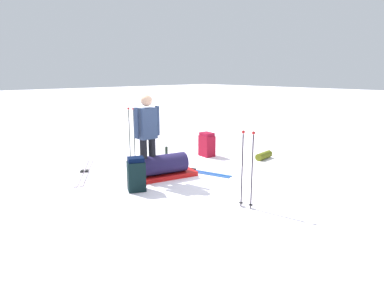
% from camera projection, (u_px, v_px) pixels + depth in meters
% --- Properties ---
extents(ground_plane, '(80.00, 80.00, 0.00)m').
position_uv_depth(ground_plane, '(192.00, 177.00, 6.93)').
color(ground_plane, white).
extents(skier_standing, '(0.23, 0.57, 1.70)m').
position_uv_depth(skier_standing, '(147.00, 133.00, 6.54)').
color(skier_standing, black).
rests_on(skier_standing, ground_plane).
extents(ski_pair_near, '(1.76, 1.19, 0.05)m').
position_uv_depth(ski_pair_near, '(84.00, 172.00, 7.25)').
color(ski_pair_near, silver).
rests_on(ski_pair_near, ground_plane).
extents(ski_pair_far, '(1.83, 0.71, 0.05)m').
position_uv_depth(ski_pair_far, '(191.00, 170.00, 7.36)').
color(ski_pair_far, '#23519F').
rests_on(ski_pair_far, ground_plane).
extents(backpack_large_dark, '(0.42, 0.33, 0.61)m').
position_uv_depth(backpack_large_dark, '(207.00, 145.00, 8.63)').
color(backpack_large_dark, maroon).
rests_on(backpack_large_dark, ground_plane).
extents(backpack_bright, '(0.37, 0.39, 0.63)m').
position_uv_depth(backpack_bright, '(136.00, 174.00, 6.09)').
color(backpack_bright, black).
rests_on(backpack_bright, ground_plane).
extents(ski_poles_planted_near, '(0.20, 0.11, 1.36)m').
position_uv_depth(ski_poles_planted_near, '(132.00, 135.00, 7.54)').
color(ski_poles_planted_near, black).
rests_on(ski_poles_planted_near, ground_plane).
extents(ski_poles_planted_far, '(0.23, 0.12, 1.24)m').
position_uv_depth(ski_poles_planted_far, '(247.00, 166.00, 5.24)').
color(ski_poles_planted_far, black).
rests_on(ski_poles_planted_far, ground_plane).
extents(gear_sled, '(0.76, 1.45, 0.49)m').
position_uv_depth(gear_sled, '(163.00, 167.00, 6.84)').
color(gear_sled, red).
rests_on(gear_sled, ground_plane).
extents(sleeping_mat_rolled, '(0.24, 0.57, 0.18)m').
position_uv_depth(sleeping_mat_rolled, '(264.00, 155.00, 8.37)').
color(sleeping_mat_rolled, '#586216').
rests_on(sleeping_mat_rolled, ground_plane).
extents(thermos_bottle, '(0.07, 0.07, 0.26)m').
position_uv_depth(thermos_bottle, '(166.00, 152.00, 8.60)').
color(thermos_bottle, black).
rests_on(thermos_bottle, ground_plane).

